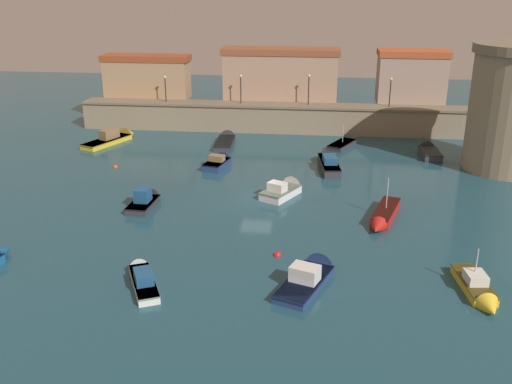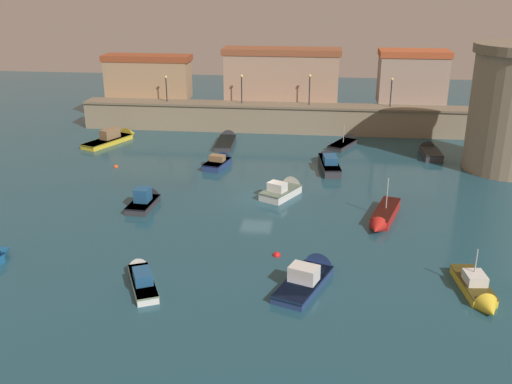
% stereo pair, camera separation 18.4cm
% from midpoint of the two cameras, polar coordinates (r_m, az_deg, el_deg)
% --- Properties ---
extents(ground_plane, '(122.31, 122.31, 0.00)m').
position_cam_midpoint_polar(ground_plane, '(46.70, 0.16, -0.61)').
color(ground_plane, '#1E4756').
extents(quay_wall, '(45.42, 3.10, 3.18)m').
position_cam_midpoint_polar(quay_wall, '(67.01, 2.32, 7.35)').
color(quay_wall, gray).
rests_on(quay_wall, ground).
extents(old_town_backdrop, '(40.39, 4.30, 6.11)m').
position_cam_midpoint_polar(old_town_backdrop, '(69.40, 2.84, 11.41)').
color(old_town_backdrop, tan).
rests_on(old_town_backdrop, ground).
extents(quay_lamp_0, '(0.32, 0.32, 2.99)m').
position_cam_midpoint_polar(quay_lamp_0, '(68.52, -8.79, 10.49)').
color(quay_lamp_0, black).
rests_on(quay_lamp_0, quay_wall).
extents(quay_lamp_1, '(0.32, 0.32, 3.27)m').
position_cam_midpoint_polar(quay_lamp_1, '(66.71, -1.35, 10.60)').
color(quay_lamp_1, black).
rests_on(quay_lamp_1, quay_wall).
extents(quay_lamp_2, '(0.32, 0.32, 3.43)m').
position_cam_midpoint_polar(quay_lamp_2, '(66.07, 5.40, 10.50)').
color(quay_lamp_2, black).
rests_on(quay_lamp_2, quay_wall).
extents(quay_lamp_3, '(0.32, 0.32, 3.23)m').
position_cam_midpoint_polar(quay_lamp_3, '(66.49, 13.30, 10.01)').
color(quay_lamp_3, black).
rests_on(quay_lamp_3, quay_wall).
extents(moored_boat_0, '(2.98, 6.28, 3.32)m').
position_cam_midpoint_polar(moored_boat_0, '(43.12, 12.58, -2.37)').
color(moored_boat_0, red).
rests_on(moored_boat_0, ground).
extents(moored_boat_1, '(1.90, 5.35, 2.88)m').
position_cam_midpoint_polar(moored_boat_1, '(34.98, 21.21, -9.09)').
color(moored_boat_1, gold).
rests_on(moored_boat_1, ground).
extents(moored_boat_2, '(2.48, 4.38, 1.66)m').
position_cam_midpoint_polar(moored_boat_2, '(54.80, -3.49, 3.02)').
color(moored_boat_2, navy).
rests_on(moored_boat_2, ground).
extents(moored_boat_3, '(1.90, 4.51, 2.09)m').
position_cam_midpoint_polar(moored_boat_3, '(46.05, -10.68, -0.71)').
color(moored_boat_3, '#333338').
rests_on(moored_boat_3, ground).
extents(moored_boat_4, '(2.29, 7.02, 1.74)m').
position_cam_midpoint_polar(moored_boat_4, '(54.70, 7.25, 2.98)').
color(moored_boat_4, '#333338').
rests_on(moored_boat_4, ground).
extents(moored_boat_5, '(3.39, 5.47, 1.43)m').
position_cam_midpoint_polar(moored_boat_5, '(34.84, -11.13, -8.11)').
color(moored_boat_5, white).
rests_on(moored_boat_5, ground).
extents(moored_boat_6, '(3.79, 4.95, 1.94)m').
position_cam_midpoint_polar(moored_boat_6, '(47.50, 3.02, 0.28)').
color(moored_boat_6, white).
rests_on(moored_boat_6, ground).
extents(moored_boat_7, '(1.86, 4.81, 1.60)m').
position_cam_midpoint_polar(moored_boat_7, '(60.62, 16.81, 3.85)').
color(moored_boat_7, '#333338').
rests_on(moored_boat_7, ground).
extents(moored_boat_8, '(4.59, 7.49, 2.15)m').
position_cam_midpoint_polar(moored_boat_8, '(64.80, -13.62, 5.24)').
color(moored_boat_8, gold).
rests_on(moored_boat_8, ground).
extents(moored_boat_9, '(3.91, 6.53, 2.03)m').
position_cam_midpoint_polar(moored_boat_9, '(34.64, 5.63, -7.99)').
color(moored_boat_9, navy).
rests_on(moored_boat_9, ground).
extents(moored_boat_10, '(1.98, 6.45, 1.64)m').
position_cam_midpoint_polar(moored_boat_10, '(62.47, -2.81, 5.15)').
color(moored_boat_10, '#333338').
rests_on(moored_boat_10, ground).
extents(moored_boat_12, '(3.68, 5.48, 2.87)m').
position_cam_midpoint_polar(moored_boat_12, '(62.45, 9.02, 4.87)').
color(moored_boat_12, '#333338').
rests_on(moored_boat_12, ground).
extents(mooring_buoy_0, '(0.44, 0.44, 0.44)m').
position_cam_midpoint_polar(mooring_buoy_0, '(55.94, -13.57, 2.41)').
color(mooring_buoy_0, '#EA4C19').
rests_on(mooring_buoy_0, ground).
extents(mooring_buoy_1, '(0.50, 0.50, 0.50)m').
position_cam_midpoint_polar(mooring_buoy_1, '(37.33, 2.21, -6.29)').
color(mooring_buoy_1, red).
rests_on(mooring_buoy_1, ground).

